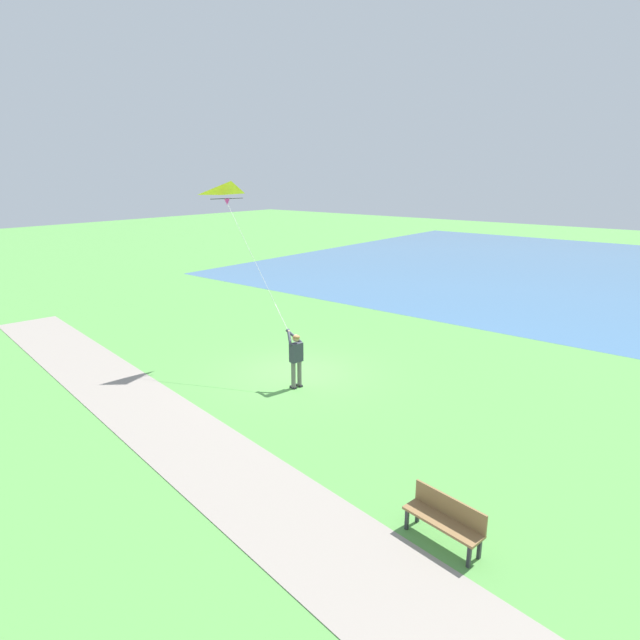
# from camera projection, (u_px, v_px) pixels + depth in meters

# --- Properties ---
(ground_plane) EXTENTS (120.00, 120.00, 0.00)m
(ground_plane) POSITION_uv_depth(u_px,v_px,m) (296.00, 373.00, 17.70)
(ground_plane) COLOR #569947
(lake_water) EXTENTS (36.00, 44.00, 0.01)m
(lake_water) POSITION_uv_depth(u_px,v_px,m) (607.00, 274.00, 35.30)
(lake_water) COLOR teal
(lake_water) RESTS_ON ground
(walkway_path) EXTENTS (7.33, 31.99, 0.02)m
(walkway_path) POSITION_uv_depth(u_px,v_px,m) (208.00, 456.00, 12.47)
(walkway_path) COLOR gray
(walkway_path) RESTS_ON ground
(person_kite_flyer) EXTENTS (0.52, 0.63, 1.83)m
(person_kite_flyer) POSITION_uv_depth(u_px,v_px,m) (296.00, 356.00, 16.25)
(person_kite_flyer) COLOR #232328
(person_kite_flyer) RESTS_ON ground
(flying_kite) EXTENTS (1.42, 3.41, 4.37)m
(flying_kite) POSITION_uv_depth(u_px,v_px,m) (231.00, 195.00, 17.52)
(flying_kite) COLOR yellow
(park_bench_near_walkway) EXTENTS (0.67, 1.55, 0.88)m
(park_bench_near_walkway) POSITION_uv_depth(u_px,v_px,m) (445.00, 517.00, 9.46)
(park_bench_near_walkway) COLOR olive
(park_bench_near_walkway) RESTS_ON ground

